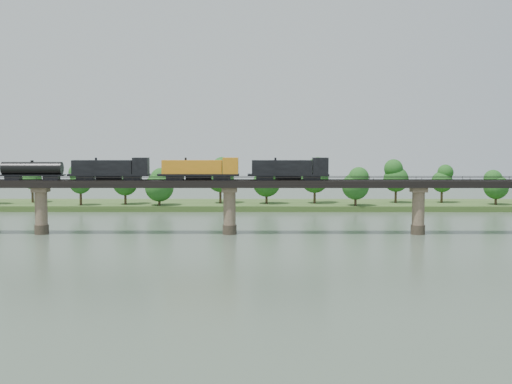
{
  "coord_description": "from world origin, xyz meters",
  "views": [
    {
      "loc": [
        6.08,
        -105.04,
        19.54
      ],
      "look_at": [
        5.62,
        30.0,
        9.0
      ],
      "focal_mm": 45.0,
      "sensor_mm": 36.0,
      "label": 1
    }
  ],
  "objects": [
    {
      "name": "bridge_superstructure",
      "position": [
        0.0,
        30.0,
        11.79
      ],
      "size": [
        220.0,
        4.9,
        0.75
      ],
      "color": "black",
      "rests_on": "bridge"
    },
    {
      "name": "freight_train",
      "position": [
        -12.67,
        30.0,
        13.78
      ],
      "size": [
        69.4,
        2.7,
        4.78
      ],
      "color": "black",
      "rests_on": "bridge"
    },
    {
      "name": "far_treeline",
      "position": [
        -8.21,
        80.52,
        8.83
      ],
      "size": [
        289.06,
        17.54,
        13.6
      ],
      "color": "#382619",
      "rests_on": "far_bank"
    },
    {
      "name": "bridge",
      "position": [
        0.0,
        30.0,
        5.46
      ],
      "size": [
        236.0,
        30.0,
        11.5
      ],
      "color": "#473A2D",
      "rests_on": "ground"
    },
    {
      "name": "ground",
      "position": [
        0.0,
        0.0,
        0.0
      ],
      "size": [
        400.0,
        400.0,
        0.0
      ],
      "primitive_type": "plane",
      "color": "#3D4D3D",
      "rests_on": "ground"
    },
    {
      "name": "far_bank",
      "position": [
        0.0,
        85.0,
        0.8
      ],
      "size": [
        300.0,
        24.0,
        1.6
      ],
      "primitive_type": "cube",
      "color": "#355321",
      "rests_on": "ground"
    }
  ]
}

